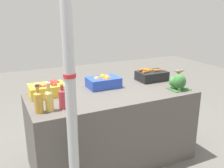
{
  "coord_description": "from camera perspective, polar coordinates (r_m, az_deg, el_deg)",
  "views": [
    {
      "loc": [
        -1.11,
        -2.3,
        1.7
      ],
      "look_at": [
        0.0,
        0.0,
        0.92
      ],
      "focal_mm": 40.0,
      "sensor_mm": 36.0,
      "label": 1
    }
  ],
  "objects": [
    {
      "name": "apple_crate",
      "position": [
        2.69,
        -14.54,
        -1.09
      ],
      "size": [
        0.36,
        0.25,
        0.15
      ],
      "color": "gold",
      "rests_on": "market_table"
    },
    {
      "name": "orange_crate",
      "position": [
        2.87,
        -1.96,
        0.54
      ],
      "size": [
        0.36,
        0.25,
        0.15
      ],
      "color": "#2847B7",
      "rests_on": "market_table"
    },
    {
      "name": "ground_plane",
      "position": [
        3.06,
        0.0,
        -16.71
      ],
      "size": [
        10.0,
        10.0,
        0.0
      ],
      "primitive_type": "plane",
      "color": "#605E59"
    },
    {
      "name": "juice_bottle_ruby",
      "position": [
        2.29,
        -11.26,
        -3.2
      ],
      "size": [
        0.07,
        0.07,
        0.24
      ],
      "color": "#B2333D",
      "rests_on": "market_table"
    },
    {
      "name": "juice_bottle_golden",
      "position": [
        2.27,
        -14.16,
        -3.44
      ],
      "size": [
        0.07,
        0.07,
        0.26
      ],
      "color": "gold",
      "rests_on": "market_table"
    },
    {
      "name": "market_table",
      "position": [
        2.86,
        0.0,
        -9.84
      ],
      "size": [
        1.79,
        0.8,
        0.82
      ],
      "primitive_type": "cube",
      "color": "#56514C",
      "rests_on": "ground_plane"
    },
    {
      "name": "broccoli_pile",
      "position": [
        2.87,
        14.91,
        0.41
      ],
      "size": [
        0.22,
        0.19,
        0.18
      ],
      "color": "#2D602D",
      "rests_on": "market_table"
    },
    {
      "name": "sparrow_bird",
      "position": [
        2.86,
        15.1,
        2.85
      ],
      "size": [
        0.12,
        0.08,
        0.05
      ],
      "rotation": [
        0.0,
        0.0,
        -0.52
      ],
      "color": "#4C3D2D",
      "rests_on": "broccoli_pile"
    },
    {
      "name": "carrot_crate",
      "position": [
        3.19,
        9.05,
        1.94
      ],
      "size": [
        0.36,
        0.25,
        0.15
      ],
      "color": "black",
      "rests_on": "market_table"
    },
    {
      "name": "juice_bottle_amber",
      "position": [
        2.25,
        -16.45,
        -3.77
      ],
      "size": [
        0.08,
        0.08,
        0.26
      ],
      "color": "gold",
      "rests_on": "market_table"
    },
    {
      "name": "support_pole",
      "position": [
        1.88,
        -9.5,
        -1.32
      ],
      "size": [
        0.1,
        0.1,
        2.23
      ],
      "color": "#B7BABF",
      "rests_on": "ground_plane"
    }
  ]
}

